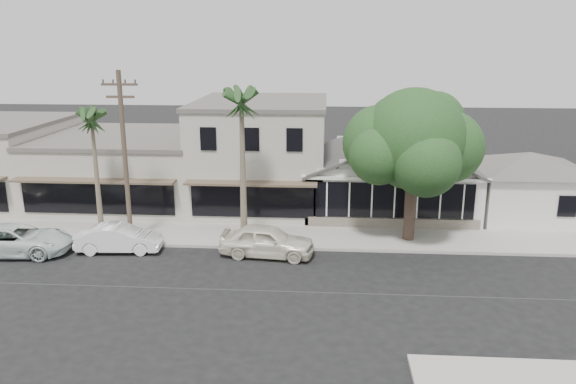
# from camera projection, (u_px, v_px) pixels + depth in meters

# --- Properties ---
(ground) EXTENTS (140.00, 140.00, 0.00)m
(ground) POSITION_uv_depth(u_px,v_px,m) (297.00, 292.00, 23.93)
(ground) COLOR black
(ground) RESTS_ON ground
(sidewalk_north) EXTENTS (90.00, 3.50, 0.15)m
(sidewalk_north) POSITION_uv_depth(u_px,v_px,m) (159.00, 234.00, 30.94)
(sidewalk_north) COLOR #9E9991
(sidewalk_north) RESTS_ON ground
(corner_shop) EXTENTS (10.40, 8.60, 5.10)m
(corner_shop) POSITION_uv_depth(u_px,v_px,m) (388.00, 169.00, 34.93)
(corner_shop) COLOR silver
(corner_shop) RESTS_ON ground
(side_cottage) EXTENTS (6.00, 6.00, 3.00)m
(side_cottage) POSITION_uv_depth(u_px,v_px,m) (526.00, 193.00, 33.74)
(side_cottage) COLOR silver
(side_cottage) RESTS_ON ground
(row_building_near) EXTENTS (8.00, 10.00, 6.50)m
(row_building_near) POSITION_uv_depth(u_px,v_px,m) (262.00, 154.00, 36.28)
(row_building_near) COLOR #B9B6A7
(row_building_near) RESTS_ON ground
(row_building_midnear) EXTENTS (10.00, 10.00, 4.20)m
(row_building_midnear) POSITION_uv_depth(u_px,v_px,m) (127.00, 170.00, 37.18)
(row_building_midnear) COLOR #B4B0A2
(row_building_midnear) RESTS_ON ground
(utility_pole) EXTENTS (1.80, 0.24, 9.00)m
(utility_pole) POSITION_uv_depth(u_px,v_px,m) (125.00, 155.00, 28.29)
(utility_pole) COLOR brown
(utility_pole) RESTS_ON ground
(car_0) EXTENTS (4.85, 2.38, 1.59)m
(car_0) POSITION_uv_depth(u_px,v_px,m) (267.00, 241.00, 27.74)
(car_0) COLOR silver
(car_0) RESTS_ON ground
(car_1) EXTENTS (4.35, 1.80, 1.40)m
(car_1) POSITION_uv_depth(u_px,v_px,m) (119.00, 238.00, 28.36)
(car_1) COLOR white
(car_1) RESTS_ON ground
(car_2) EXTENTS (5.58, 2.92, 1.50)m
(car_2) POSITION_uv_depth(u_px,v_px,m) (16.00, 240.00, 28.00)
(car_2) COLOR silver
(car_2) RESTS_ON ground
(shade_tree) EXTENTS (7.33, 6.63, 8.14)m
(shade_tree) POSITION_uv_depth(u_px,v_px,m) (412.00, 141.00, 28.81)
(shade_tree) COLOR #4B3A2D
(shade_tree) RESTS_ON ground
(palm_east) EXTENTS (3.06, 3.06, 8.63)m
(palm_east) POSITION_uv_depth(u_px,v_px,m) (241.00, 103.00, 27.65)
(palm_east) COLOR #726651
(palm_east) RESTS_ON ground
(palm_mid) EXTENTS (2.80, 2.80, 7.39)m
(palm_mid) POSITION_uv_depth(u_px,v_px,m) (92.00, 121.00, 29.01)
(palm_mid) COLOR #726651
(palm_mid) RESTS_ON ground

